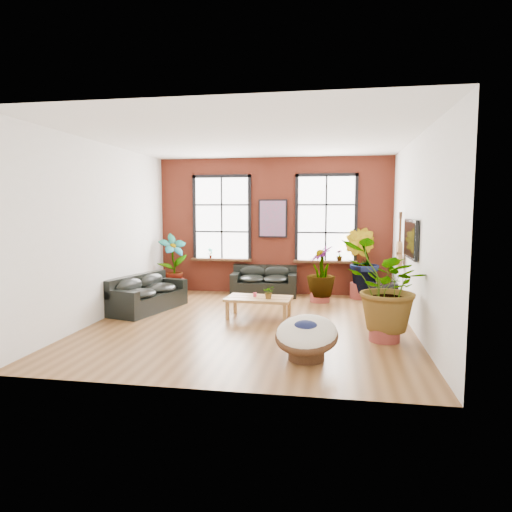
{
  "coord_description": "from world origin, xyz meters",
  "views": [
    {
      "loc": [
        1.53,
        -8.45,
        2.21
      ],
      "look_at": [
        0.0,
        0.6,
        1.25
      ],
      "focal_mm": 32.0,
      "sensor_mm": 36.0,
      "label": 1
    }
  ],
  "objects_px": {
    "sofa_back": "(264,282)",
    "coffee_table": "(259,300)",
    "sofa_left": "(146,294)",
    "papasan_chair": "(306,336)"
  },
  "relations": [
    {
      "from": "sofa_back",
      "to": "coffee_table",
      "type": "distance_m",
      "value": 2.42
    },
    {
      "from": "sofa_left",
      "to": "papasan_chair",
      "type": "bearing_deg",
      "value": -112.38
    },
    {
      "from": "papasan_chair",
      "to": "coffee_table",
      "type": "bearing_deg",
      "value": 123.2
    },
    {
      "from": "sofa_back",
      "to": "coffee_table",
      "type": "xyz_separation_m",
      "value": [
        0.25,
        -2.41,
        0.03
      ]
    },
    {
      "from": "sofa_back",
      "to": "sofa_left",
      "type": "distance_m",
      "value": 3.12
    },
    {
      "from": "sofa_back",
      "to": "coffee_table",
      "type": "height_order",
      "value": "sofa_back"
    },
    {
      "from": "coffee_table",
      "to": "papasan_chair",
      "type": "height_order",
      "value": "papasan_chair"
    },
    {
      "from": "sofa_back",
      "to": "sofa_left",
      "type": "xyz_separation_m",
      "value": [
        -2.29,
        -2.13,
        0.0
      ]
    },
    {
      "from": "sofa_back",
      "to": "sofa_left",
      "type": "height_order",
      "value": "sofa_left"
    },
    {
      "from": "coffee_table",
      "to": "papasan_chair",
      "type": "relative_size",
      "value": 1.26
    }
  ]
}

